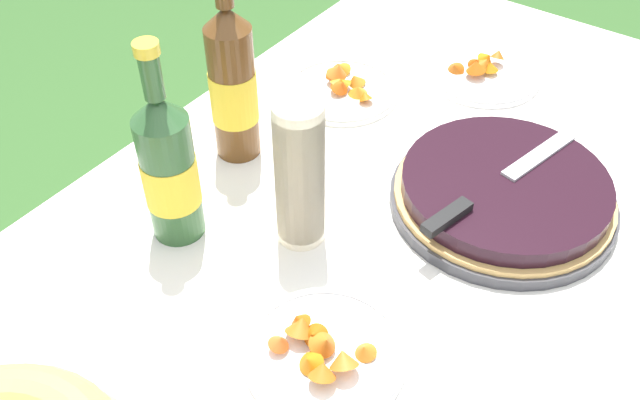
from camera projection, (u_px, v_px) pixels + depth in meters
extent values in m
cube|color=brown|center=(380.00, 324.00, 0.99)|extent=(1.87, 1.10, 0.03)
cylinder|color=brown|center=(389.00, 120.00, 1.98)|extent=(0.06, 0.06, 0.73)
cube|color=white|center=(381.00, 315.00, 0.97)|extent=(1.88, 1.11, 0.00)
cube|color=white|center=(110.00, 187.00, 1.24)|extent=(1.88, 0.00, 0.10)
cube|color=white|center=(605.00, 55.00, 1.57)|extent=(0.00, 1.11, 0.10)
cylinder|color=#38383D|center=(502.00, 201.00, 1.12)|extent=(0.35, 0.35, 0.02)
cylinder|color=tan|center=(503.00, 194.00, 1.11)|extent=(0.34, 0.34, 0.01)
cylinder|color=black|center=(506.00, 185.00, 1.10)|extent=(0.32, 0.32, 0.03)
cube|color=silver|center=(545.00, 151.00, 1.13)|extent=(0.19, 0.07, 0.00)
cube|color=black|center=(447.00, 217.00, 1.02)|extent=(0.09, 0.04, 0.01)
cylinder|color=beige|center=(301.00, 212.00, 1.05)|extent=(0.07, 0.07, 0.09)
cylinder|color=beige|center=(300.00, 205.00, 1.04)|extent=(0.07, 0.07, 0.09)
cylinder|color=beige|center=(300.00, 199.00, 1.03)|extent=(0.07, 0.07, 0.09)
cylinder|color=beige|center=(300.00, 192.00, 1.02)|extent=(0.07, 0.07, 0.09)
cylinder|color=beige|center=(300.00, 186.00, 1.01)|extent=(0.07, 0.07, 0.09)
cylinder|color=beige|center=(300.00, 179.00, 1.01)|extent=(0.07, 0.07, 0.09)
cylinder|color=beige|center=(300.00, 172.00, 1.00)|extent=(0.07, 0.07, 0.09)
cylinder|color=beige|center=(299.00, 165.00, 0.99)|extent=(0.07, 0.07, 0.09)
cylinder|color=beige|center=(299.00, 157.00, 0.98)|extent=(0.07, 0.07, 0.09)
cylinder|color=beige|center=(299.00, 150.00, 0.97)|extent=(0.07, 0.07, 0.09)
cylinder|color=beige|center=(299.00, 142.00, 0.96)|extent=(0.07, 0.07, 0.09)
cylinder|color=beige|center=(299.00, 135.00, 0.95)|extent=(0.07, 0.07, 0.09)
torus|color=beige|center=(298.00, 105.00, 0.92)|extent=(0.07, 0.07, 0.01)
cylinder|color=#2D562D|center=(171.00, 178.00, 1.02)|extent=(0.08, 0.08, 0.21)
cylinder|color=yellow|center=(171.00, 180.00, 1.02)|extent=(0.08, 0.08, 0.08)
cone|color=#2D562D|center=(158.00, 109.00, 0.94)|extent=(0.08, 0.08, 0.04)
cylinder|color=#2D562D|center=(151.00, 76.00, 0.91)|extent=(0.03, 0.03, 0.06)
cylinder|color=gold|center=(146.00, 48.00, 0.88)|extent=(0.03, 0.03, 0.02)
cylinder|color=brown|center=(234.00, 93.00, 1.15)|extent=(0.08, 0.08, 0.23)
cylinder|color=yellow|center=(234.00, 96.00, 1.16)|extent=(0.08, 0.08, 0.09)
cone|color=brown|center=(226.00, 17.00, 1.06)|extent=(0.08, 0.08, 0.04)
cylinder|color=white|center=(325.00, 354.00, 0.92)|extent=(0.21, 0.21, 0.01)
torus|color=white|center=(325.00, 351.00, 0.91)|extent=(0.21, 0.21, 0.01)
cone|color=#B25C18|center=(323.00, 370.00, 0.87)|extent=(0.05, 0.04, 0.04)
cone|color=#BB671C|center=(365.00, 350.00, 0.90)|extent=(0.04, 0.04, 0.02)
cone|color=#BF631B|center=(324.00, 342.00, 0.89)|extent=(0.05, 0.05, 0.04)
cone|color=#B24F0D|center=(299.00, 319.00, 0.92)|extent=(0.04, 0.04, 0.03)
cone|color=#BE6C10|center=(309.00, 361.00, 0.88)|extent=(0.04, 0.04, 0.03)
cone|color=#CB5A22|center=(280.00, 341.00, 0.90)|extent=(0.04, 0.04, 0.02)
cone|color=#B65D19|center=(301.00, 325.00, 0.92)|extent=(0.06, 0.05, 0.04)
cone|color=#AB4E0B|center=(314.00, 335.00, 0.91)|extent=(0.04, 0.04, 0.04)
cone|color=#C7641E|center=(343.00, 358.00, 0.88)|extent=(0.04, 0.05, 0.05)
cone|color=#B24D15|center=(322.00, 341.00, 0.90)|extent=(0.04, 0.04, 0.03)
cylinder|color=white|center=(483.00, 75.00, 1.40)|extent=(0.22, 0.22, 0.01)
torus|color=white|center=(483.00, 71.00, 1.39)|extent=(0.22, 0.22, 0.01)
cone|color=#AF450C|center=(476.00, 62.00, 1.38)|extent=(0.03, 0.03, 0.03)
cone|color=#B86116|center=(485.00, 63.00, 1.38)|extent=(0.05, 0.05, 0.04)
cone|color=#D06D0C|center=(487.00, 57.00, 1.41)|extent=(0.05, 0.05, 0.04)
cone|color=#B55211|center=(476.00, 66.00, 1.37)|extent=(0.05, 0.06, 0.03)
cone|color=#B16A0F|center=(491.00, 66.00, 1.38)|extent=(0.04, 0.04, 0.02)
cone|color=#A65014|center=(498.00, 54.00, 1.40)|extent=(0.04, 0.04, 0.03)
cone|color=#AF5213|center=(455.00, 68.00, 1.39)|extent=(0.04, 0.04, 0.04)
cylinder|color=white|center=(342.00, 92.00, 1.36)|extent=(0.22, 0.22, 0.01)
torus|color=white|center=(342.00, 88.00, 1.35)|extent=(0.21, 0.21, 0.01)
cone|color=#C05015|center=(334.00, 74.00, 1.38)|extent=(0.04, 0.04, 0.03)
cone|color=orange|center=(358.00, 91.00, 1.33)|extent=(0.05, 0.05, 0.03)
cone|color=#C56721|center=(338.00, 70.00, 1.35)|extent=(0.05, 0.05, 0.03)
cone|color=#B86F1D|center=(355.00, 80.00, 1.36)|extent=(0.05, 0.05, 0.03)
cone|color=#C0761A|center=(340.00, 68.00, 1.38)|extent=(0.05, 0.05, 0.04)
cone|color=#C95A0F|center=(365.00, 96.00, 1.31)|extent=(0.04, 0.04, 0.03)
cone|color=#C96E0F|center=(343.00, 82.00, 1.34)|extent=(0.03, 0.03, 0.03)
cone|color=#CF5514|center=(341.00, 85.00, 1.33)|extent=(0.04, 0.04, 0.04)
cone|color=orange|center=(338.00, 82.00, 1.33)|extent=(0.04, 0.04, 0.03)
cone|color=#B55A1B|center=(338.00, 67.00, 1.36)|extent=(0.04, 0.03, 0.03)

